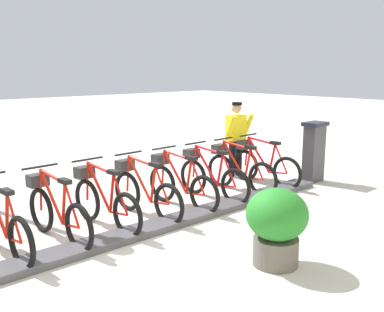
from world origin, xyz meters
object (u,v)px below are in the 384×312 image
(bike_docked_4, at_px, (144,191))
(planter_bush, at_px, (277,223))
(payment_kiosk, at_px, (314,151))
(bike_docked_5, at_px, (103,200))
(bike_docked_7, at_px, (0,223))
(worker_near_rack, at_px, (236,136))
(bike_docked_3, at_px, (179,183))
(bike_docked_6, at_px, (56,211))
(bike_docked_0, at_px, (263,164))
(bike_docked_2, at_px, (210,176))
(bike_docked_1, at_px, (238,170))

(bike_docked_4, bearing_deg, planter_bush, -177.64)
(payment_kiosk, bearing_deg, bike_docked_4, 81.93)
(bike_docked_5, distance_m, bike_docked_7, 1.52)
(bike_docked_7, height_order, worker_near_rack, worker_near_rack)
(bike_docked_3, distance_m, bike_docked_5, 1.52)
(worker_near_rack, bearing_deg, bike_docked_7, 98.79)
(bike_docked_6, relative_size, bike_docked_7, 1.00)
(bike_docked_0, distance_m, bike_docked_7, 5.32)
(bike_docked_4, bearing_deg, worker_near_rack, -75.05)
(bike_docked_0, relative_size, bike_docked_6, 1.00)
(worker_near_rack, bearing_deg, bike_docked_0, 173.48)
(bike_docked_2, xyz_separation_m, bike_docked_7, (0.00, 3.80, 0.00))
(bike_docked_3, xyz_separation_m, bike_docked_5, (0.00, 1.52, 0.00))
(bike_docked_4, bearing_deg, bike_docked_6, 90.00)
(bike_docked_7, bearing_deg, bike_docked_5, -90.00)
(bike_docked_2, xyz_separation_m, planter_bush, (-2.58, 1.41, 0.11))
(bike_docked_3, bearing_deg, bike_docked_0, -90.00)
(bike_docked_0, distance_m, bike_docked_2, 1.52)
(bike_docked_1, bearing_deg, bike_docked_3, 90.00)
(bike_docked_5, relative_size, planter_bush, 1.77)
(bike_docked_1, xyz_separation_m, bike_docked_7, (0.00, 4.56, 0.00))
(payment_kiosk, relative_size, bike_docked_6, 0.74)
(bike_docked_0, height_order, bike_docked_4, same)
(bike_docked_1, height_order, bike_docked_4, same)
(bike_docked_0, xyz_separation_m, bike_docked_3, (0.00, 2.28, 0.00))
(bike_docked_4, height_order, bike_docked_7, same)
(bike_docked_3, bearing_deg, bike_docked_1, -90.00)
(bike_docked_0, relative_size, bike_docked_1, 1.00)
(payment_kiosk, distance_m, bike_docked_1, 1.86)
(bike_docked_0, bearing_deg, bike_docked_7, 90.00)
(bike_docked_2, relative_size, bike_docked_5, 1.00)
(payment_kiosk, distance_m, bike_docked_6, 5.59)
(bike_docked_7, distance_m, planter_bush, 3.51)
(bike_docked_6, bearing_deg, planter_bush, -147.73)
(bike_docked_0, bearing_deg, bike_docked_1, 90.00)
(bike_docked_3, relative_size, bike_docked_4, 1.00)
(bike_docked_3, bearing_deg, bike_docked_6, 90.00)
(bike_docked_0, relative_size, bike_docked_2, 1.00)
(bike_docked_5, height_order, planter_bush, bike_docked_5)
(worker_near_rack, bearing_deg, bike_docked_1, 134.38)
(payment_kiosk, relative_size, bike_docked_4, 0.74)
(worker_near_rack, bearing_deg, bike_docked_2, 117.40)
(bike_docked_0, xyz_separation_m, bike_docked_5, (0.00, 3.80, 0.00))
(bike_docked_5, xyz_separation_m, worker_near_rack, (0.84, -3.90, 0.48))
(bike_docked_5, bearing_deg, bike_docked_6, 90.00)
(bike_docked_5, bearing_deg, planter_bush, -161.41)
(bike_docked_1, relative_size, planter_bush, 1.77)
(bike_docked_7, bearing_deg, bike_docked_0, -90.00)
(bike_docked_5, bearing_deg, worker_near_rack, -77.87)
(bike_docked_5, bearing_deg, bike_docked_4, -90.00)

